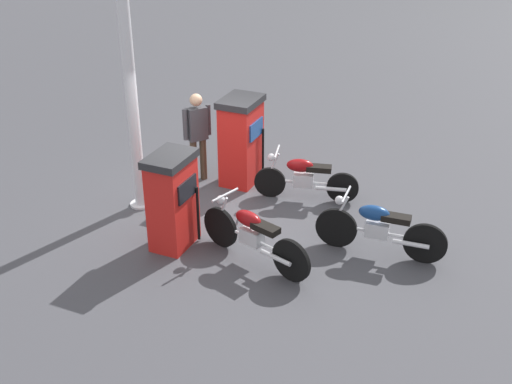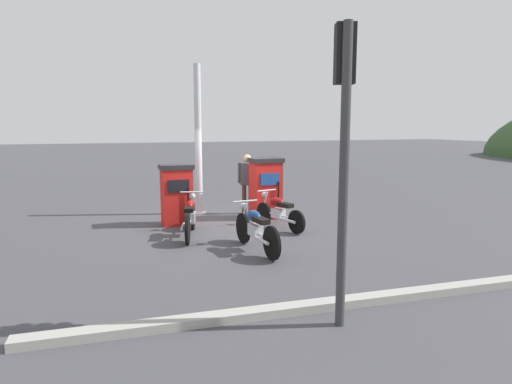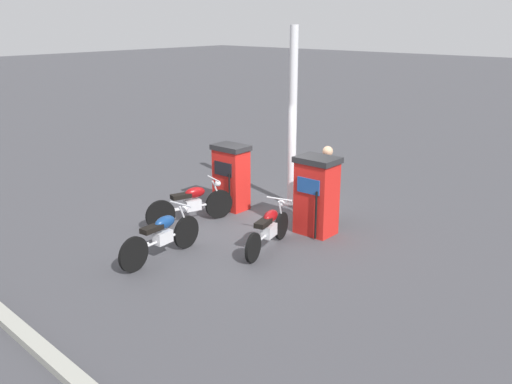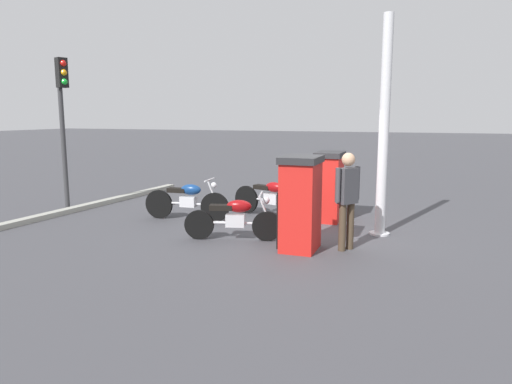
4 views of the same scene
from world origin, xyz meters
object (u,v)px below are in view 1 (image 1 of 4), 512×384
(fuel_pump_near, at_px, (173,200))
(motorcycle_near_pump, at_px, (253,235))
(attendant_person, at_px, (197,131))
(motorcycle_extra, at_px, (379,227))
(motorcycle_far_pump, at_px, (304,177))
(canopy_support_pole, at_px, (131,95))
(fuel_pump_far, at_px, (241,140))

(fuel_pump_near, bearing_deg, motorcycle_near_pump, 2.49)
(attendant_person, bearing_deg, motorcycle_extra, -16.82)
(motorcycle_far_pump, bearing_deg, motorcycle_near_pump, -89.89)
(fuel_pump_near, bearing_deg, attendant_person, 109.34)
(motorcycle_extra, height_order, attendant_person, attendant_person)
(fuel_pump_near, relative_size, canopy_support_pole, 0.37)
(motorcycle_far_pump, distance_m, motorcycle_extra, 2.09)
(motorcycle_near_pump, distance_m, attendant_person, 3.06)
(motorcycle_extra, xyz_separation_m, canopy_support_pole, (-4.26, -0.18, 1.59))
(fuel_pump_near, xyz_separation_m, canopy_support_pole, (-1.23, 0.87, 1.27))
(fuel_pump_far, relative_size, motorcycle_extra, 0.82)
(fuel_pump_near, relative_size, motorcycle_far_pump, 0.85)
(motorcycle_near_pump, bearing_deg, fuel_pump_near, -177.51)
(motorcycle_extra, bearing_deg, fuel_pump_far, 154.81)
(fuel_pump_near, relative_size, fuel_pump_far, 0.94)
(canopy_support_pole, bearing_deg, attendant_person, 71.20)
(attendant_person, bearing_deg, motorcycle_far_pump, 2.30)
(fuel_pump_near, height_order, motorcycle_near_pump, fuel_pump_near)
(motorcycle_near_pump, relative_size, motorcycle_extra, 0.99)
(motorcycle_extra, xyz_separation_m, attendant_person, (-3.80, 1.15, 0.53))
(fuel_pump_near, xyz_separation_m, fuel_pump_far, (-0.00, 2.48, 0.05))
(attendant_person, bearing_deg, canopy_support_pole, -108.80)
(fuel_pump_near, bearing_deg, fuel_pump_far, 90.00)
(fuel_pump_far, bearing_deg, canopy_support_pole, -127.37)
(fuel_pump_near, xyz_separation_m, motorcycle_near_pump, (1.35, 0.06, -0.32))
(motorcycle_far_pump, xyz_separation_m, attendant_person, (-2.12, -0.08, 0.55))
(fuel_pump_far, height_order, canopy_support_pole, canopy_support_pole)
(motorcycle_extra, bearing_deg, fuel_pump_near, -160.79)
(attendant_person, bearing_deg, fuel_pump_far, 19.57)
(attendant_person, distance_m, canopy_support_pole, 1.76)
(motorcycle_extra, bearing_deg, motorcycle_far_pump, 143.77)
(fuel_pump_near, height_order, motorcycle_extra, fuel_pump_near)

